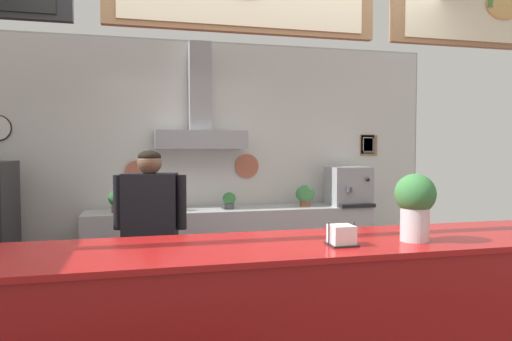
{
  "coord_description": "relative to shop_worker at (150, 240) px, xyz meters",
  "views": [
    {
      "loc": [
        -0.59,
        -2.85,
        1.56
      ],
      "look_at": [
        0.29,
        0.73,
        1.39
      ],
      "focal_mm": 32.66,
      "sensor_mm": 36.0,
      "label": 1
    }
  ],
  "objects": [
    {
      "name": "potted_basil",
      "position": [
        1.75,
        1.21,
        0.2
      ],
      "size": [
        0.22,
        0.22,
        0.24
      ],
      "color": "#9E563D",
      "rests_on": "back_prep_counter"
    },
    {
      "name": "back_wall_assembly",
      "position": [
        0.53,
        1.4,
        0.66
      ],
      "size": [
        5.72,
        2.88,
        2.78
      ],
      "color": "#9E9E99",
      "rests_on": "ground_plane"
    },
    {
      "name": "potted_sage",
      "position": [
        -0.3,
        1.18,
        0.2
      ],
      "size": [
        0.19,
        0.19,
        0.23
      ],
      "color": "#9E563D",
      "rests_on": "back_prep_counter"
    },
    {
      "name": "potted_rosemary",
      "position": [
        0.25,
        1.16,
        0.19
      ],
      "size": [
        0.15,
        0.15,
        0.21
      ],
      "color": "beige",
      "rests_on": "back_prep_counter"
    },
    {
      "name": "espresso_machine",
      "position": [
        2.27,
        1.18,
        0.29
      ],
      "size": [
        0.45,
        0.48,
        0.44
      ],
      "color": "#A3A5AD",
      "rests_on": "back_prep_counter"
    },
    {
      "name": "potted_oregano",
      "position": [
        0.86,
        1.17,
        0.17
      ],
      "size": [
        0.15,
        0.15,
        0.18
      ],
      "color": "#4C4C51",
      "rests_on": "back_prep_counter"
    },
    {
      "name": "shop_worker",
      "position": [
        0.0,
        0.0,
        0.0
      ],
      "size": [
        0.57,
        0.3,
        1.55
      ],
      "rotation": [
        0.0,
        0.0,
        2.93
      ],
      "color": "#232328",
      "rests_on": "ground_plane"
    },
    {
      "name": "back_prep_counter",
      "position": [
        0.9,
        1.2,
        -0.38
      ],
      "size": [
        3.12,
        0.55,
        0.9
      ],
      "color": "#B7BABF",
      "rests_on": "ground_plane"
    },
    {
      "name": "basil_vase",
      "position": [
        1.39,
        -1.55,
        0.42
      ],
      "size": [
        0.22,
        0.22,
        0.37
      ],
      "color": "silver",
      "rests_on": "service_counter"
    },
    {
      "name": "napkin_holder",
      "position": [
        0.95,
        -1.56,
        0.27
      ],
      "size": [
        0.15,
        0.14,
        0.12
      ],
      "color": "#262628",
      "rests_on": "service_counter"
    }
  ]
}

